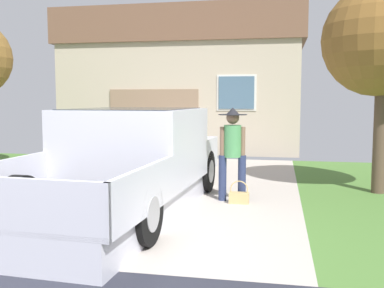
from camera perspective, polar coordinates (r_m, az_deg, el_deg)
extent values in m
cube|color=#BCB2A6|center=(9.25, -2.96, -5.65)|extent=(5.20, 9.00, 0.06)
cube|color=silver|center=(7.19, -8.99, -7.09)|extent=(2.19, 5.34, 0.42)
cube|color=silver|center=(7.57, -7.40, -0.16)|extent=(2.17, 2.30, 1.21)
cube|color=#1E2833|center=(7.54, -7.43, 2.58)|extent=(1.91, 2.11, 0.51)
cube|color=silver|center=(9.07, -3.66, -1.05)|extent=(2.09, 1.09, 0.61)
cube|color=black|center=(5.76, -15.33, -7.99)|extent=(2.16, 2.21, 0.06)
cube|color=silver|center=(5.29, -6.03, -6.07)|extent=(0.19, 2.09, 0.60)
cube|color=silver|center=(4.87, -21.41, -7.47)|extent=(2.04, 0.18, 0.60)
cube|color=black|center=(8.70, -12.39, 2.28)|extent=(0.11, 0.19, 0.20)
cylinder|color=black|center=(9.29, -9.15, -2.98)|extent=(0.31, 0.81, 0.80)
cylinder|color=#9E9EA3|center=(9.29, -9.15, -2.98)|extent=(0.31, 0.46, 0.44)
cylinder|color=black|center=(8.74, 1.60, -3.46)|extent=(0.31, 0.81, 0.80)
cylinder|color=#9E9EA3|center=(8.74, 1.60, -3.46)|extent=(0.31, 0.46, 0.44)
cylinder|color=black|center=(6.42, -21.33, -7.23)|extent=(0.31, 0.81, 0.80)
cylinder|color=#9E9EA3|center=(6.42, -21.33, -7.23)|extent=(0.31, 0.46, 0.44)
cylinder|color=black|center=(5.59, -6.21, -8.78)|extent=(0.31, 0.81, 0.80)
cylinder|color=#9E9EA3|center=(5.59, -6.21, -8.78)|extent=(0.31, 0.46, 0.44)
cylinder|color=navy|center=(8.01, 6.36, -4.31)|extent=(0.14, 0.14, 0.81)
cylinder|color=navy|center=(7.99, 3.90, -4.31)|extent=(0.14, 0.14, 0.81)
cylinder|color=#4C9356|center=(7.91, 5.18, 0.37)|extent=(0.30, 0.30, 0.56)
cylinder|color=brown|center=(7.93, 6.46, 0.01)|extent=(0.09, 0.09, 0.60)
cylinder|color=brown|center=(7.91, 3.88, 0.02)|extent=(0.09, 0.09, 0.60)
sphere|color=brown|center=(7.89, 5.20, 3.37)|extent=(0.23, 0.23, 0.23)
cylinder|color=#232328|center=(7.88, 5.21, 3.74)|extent=(0.50, 0.50, 0.01)
cone|color=#232328|center=(7.88, 5.21, 4.20)|extent=(0.24, 0.24, 0.13)
cube|color=tan|center=(7.83, 6.00, -6.83)|extent=(0.34, 0.15, 0.19)
torus|color=tan|center=(7.80, 6.01, -5.78)|extent=(0.31, 0.02, 0.31)
cube|color=#C3B29A|center=(17.16, -0.36, 5.80)|extent=(8.02, 5.64, 3.62)
cube|color=brown|center=(17.33, -0.36, 13.75)|extent=(8.35, 5.86, 1.17)
cube|color=#93755B|center=(14.55, -4.89, 2.80)|extent=(2.93, 0.06, 2.11)
cube|color=slate|center=(14.03, 5.66, 6.52)|extent=(1.10, 0.05, 1.00)
cube|color=silver|center=(14.05, 5.67, 6.52)|extent=(1.23, 0.02, 1.12)
cylinder|color=brown|center=(9.24, 22.76, 0.93)|extent=(0.24, 0.24, 2.19)
sphere|color=brown|center=(9.25, 22.63, 12.09)|extent=(2.09, 2.09, 2.09)
cube|color=#424247|center=(13.43, -13.91, 0.31)|extent=(0.58, 0.68, 0.95)
cube|color=#2E2E31|center=(13.39, -13.96, 2.55)|extent=(0.60, 0.71, 0.10)
cylinder|color=black|center=(13.33, -15.21, -1.81)|extent=(0.05, 0.18, 0.18)
cylinder|color=black|center=(13.14, -13.49, -1.87)|extent=(0.05, 0.18, 0.18)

